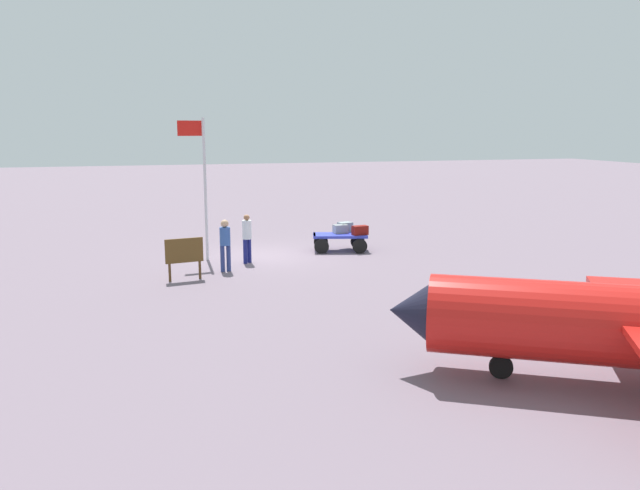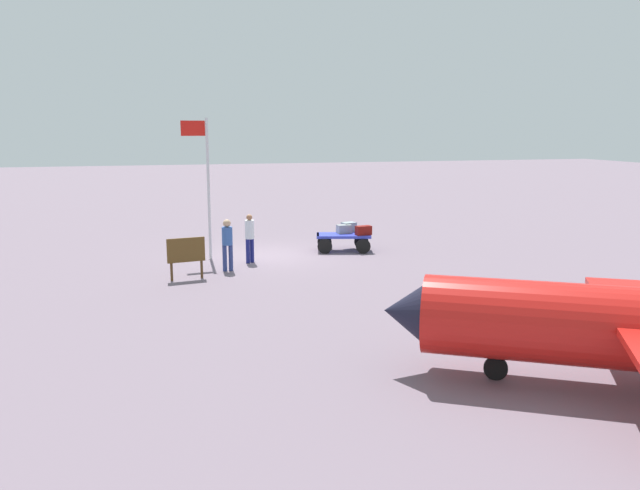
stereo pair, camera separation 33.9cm
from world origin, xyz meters
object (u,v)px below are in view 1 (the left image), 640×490
object	(u,v)px
luggage_cart	(339,239)
worker_trailing	(225,241)
suitcase_olive	(340,229)
flagpole	(202,178)
airplane_near	(628,326)
suitcase_tan	(345,227)
signboard	(184,253)
suitcase_grey	(360,230)
worker_lead	(247,235)

from	to	relation	value
luggage_cart	worker_trailing	size ratio (longest dim) A/B	1.30
suitcase_olive	worker_trailing	xyz separation A→B (m)	(4.74, 2.46, 0.20)
suitcase_olive	flagpole	distance (m)	5.62
worker_trailing	airplane_near	bearing A→B (deg)	115.48
luggage_cart	airplane_near	size ratio (longest dim) A/B	0.28
suitcase_olive	worker_trailing	bearing A→B (deg)	27.45
suitcase_tan	flagpole	world-z (taller)	flagpole
suitcase_tan	luggage_cart	bearing A→B (deg)	52.22
suitcase_olive	suitcase_tan	world-z (taller)	suitcase_tan
signboard	suitcase_olive	bearing A→B (deg)	-151.55
suitcase_grey	luggage_cart	bearing A→B (deg)	-27.13
suitcase_tan	flagpole	size ratio (longest dim) A/B	0.12
flagpole	suitcase_olive	bearing A→B (deg)	-175.39
luggage_cart	suitcase_olive	size ratio (longest dim) A/B	4.01
worker_trailing	suitcase_grey	bearing A→B (deg)	-160.49
luggage_cart	suitcase_tan	world-z (taller)	suitcase_tan
suitcase_olive	airplane_near	world-z (taller)	airplane_near
worker_lead	airplane_near	bearing A→B (deg)	109.97
luggage_cart	worker_lead	world-z (taller)	worker_lead
suitcase_olive	worker_trailing	distance (m)	5.35
suitcase_olive	worker_trailing	size ratio (longest dim) A/B	0.32
flagpole	worker_lead	bearing A→B (deg)	144.67
suitcase_grey	worker_trailing	xyz separation A→B (m)	(5.32, 1.89, 0.19)
worker_lead	suitcase_grey	bearing A→B (deg)	-169.71
worker_trailing	signboard	world-z (taller)	worker_trailing
worker_lead	suitcase_tan	bearing A→B (deg)	-158.00
suitcase_olive	worker_lead	distance (m)	4.08
suitcase_olive	airplane_near	bearing A→B (deg)	92.96
suitcase_grey	suitcase_tan	xyz separation A→B (m)	(0.30, -0.86, 0.01)
suitcase_grey	worker_trailing	size ratio (longest dim) A/B	0.36
worker_lead	airplane_near	xyz separation A→B (m)	(-4.56, 12.54, 0.22)
worker_trailing	signboard	xyz separation A→B (m)	(1.37, 0.85, -0.16)
worker_lead	flagpole	xyz separation A→B (m)	(1.35, -0.96, 1.94)
suitcase_grey	flagpole	xyz separation A→B (m)	(5.78, -0.16, 2.09)
signboard	worker_trailing	bearing A→B (deg)	-148.21
worker_trailing	airplane_near	size ratio (longest dim) A/B	0.21
suitcase_olive	worker_trailing	world-z (taller)	worker_trailing
worker_trailing	suitcase_tan	bearing A→B (deg)	-151.32
airplane_near	signboard	size ratio (longest dim) A/B	6.13
flagpole	signboard	bearing A→B (deg)	72.42
luggage_cart	flagpole	distance (m)	5.65
suitcase_tan	signboard	size ratio (longest dim) A/B	0.45
suitcase_olive	worker_lead	bearing A→B (deg)	19.76
worker_trailing	flagpole	world-z (taller)	flagpole
worker_lead	airplane_near	world-z (taller)	airplane_near
suitcase_grey	worker_trailing	world-z (taller)	worker_trailing
worker_trailing	flagpole	size ratio (longest dim) A/B	0.34
suitcase_tan	airplane_near	xyz separation A→B (m)	(-0.43, 14.21, 0.36)
luggage_cart	signboard	xyz separation A→B (m)	(6.00, 3.09, 0.39)
luggage_cart	signboard	bearing A→B (deg)	27.24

